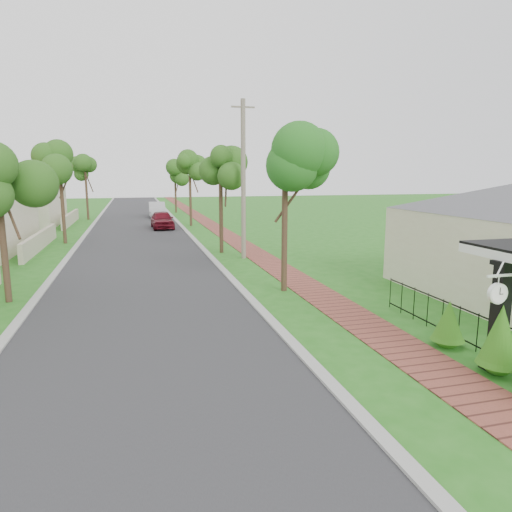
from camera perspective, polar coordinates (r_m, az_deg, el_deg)
name	(u,v)px	position (r m, az deg, el deg)	size (l,w,h in m)	color
ground	(290,374)	(10.46, 4.21, -14.47)	(160.00, 160.00, 0.00)	#226818
road	(138,245)	(29.29, -14.48, 1.32)	(7.00, 120.00, 0.02)	#28282B
kerb_right	(197,243)	(29.54, -7.39, 1.63)	(0.30, 120.00, 0.10)	#9E9E99
kerb_left	(76,248)	(29.50, -21.58, 0.99)	(0.30, 120.00, 0.10)	#9E9E99
sidewalk	(236,241)	(29.98, -2.46, 1.84)	(1.50, 120.00, 0.03)	brown
porch_post	(499,322)	(11.55, 28.10, -7.33)	(0.48, 0.48, 2.52)	black
picket_fence	(478,331)	(12.65, 25.96, -8.48)	(0.03, 8.02, 1.00)	black
street_trees	(136,172)	(35.81, -14.75, 10.16)	(10.70, 37.65, 5.89)	#382619
parked_car_red	(162,220)	(37.73, -11.65, 4.45)	(1.67, 4.16, 1.42)	maroon
parked_car_white	(157,210)	(48.02, -12.27, 5.67)	(1.60, 4.59, 1.51)	silver
near_tree	(285,169)	(16.84, 3.67, 10.82)	(2.22, 2.22, 5.70)	#382619
utility_pole	(243,180)	(23.59, -1.59, 9.52)	(1.20, 0.24, 8.04)	gray
station_clock	(498,292)	(10.73, 27.98, -4.00)	(0.74, 0.13, 0.63)	white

